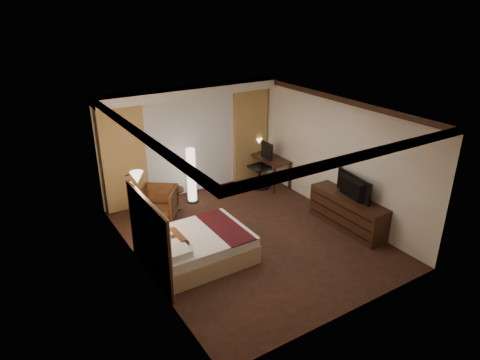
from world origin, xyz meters
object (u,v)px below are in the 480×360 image
armchair (158,202)px  office_chair (260,166)px  desk (269,170)px  dresser (348,212)px  side_table (175,199)px  television (350,184)px  floor_lamp (191,175)px  bed (199,247)px

armchair → office_chair: (2.90, 0.23, 0.19)m
armchair → desk: 3.24m
armchair → dresser: size_ratio=0.43×
side_table → office_chair: 2.43m
armchair → dresser: armchair is taller
dresser → television: size_ratio=1.75×
side_table → office_chair: office_chair is taller
dresser → television: bearing=180.0°
dresser → television: television is taller
side_table → floor_lamp: 0.69m
desk → office_chair: office_chair is taller
armchair → television: size_ratio=0.76×
side_table → television: bearing=-45.4°
desk → dresser: 2.82m
armchair → side_table: size_ratio=1.59×
side_table → floor_lamp: size_ratio=0.37×
floor_lamp → desk: size_ratio=1.08×
side_table → television: size_ratio=0.47×
office_chair → dresser: (0.38, -2.77, -0.23)m
bed → armchair: (-0.01, 1.96, 0.13)m
floor_lamp → armchair: bearing=-159.8°
office_chair → bed: bearing=-142.7°
armchair → dresser: 4.15m
floor_lamp → office_chair: bearing=-4.4°
office_chair → television: (0.35, -2.77, 0.44)m
office_chair → dresser: bearing=-82.1°
side_table → dresser: 3.94m
side_table → television: 3.99m
armchair → office_chair: 2.92m
dresser → side_table: bearing=135.0°
desk → dresser: (0.05, -2.82, -0.01)m
armchair → television: 4.17m
bed → television: 3.37m
television → floor_lamp: bearing=46.0°
armchair → dresser: (3.28, -2.54, -0.04)m
floor_lamp → dresser: floor_lamp is taller
armchair → floor_lamp: (1.02, 0.38, 0.28)m
desk → office_chair: size_ratio=1.07×
office_chair → dresser: size_ratio=0.64×
floor_lamp → desk: floor_lamp is taller
armchair → office_chair: size_ratio=0.68×
side_table → floor_lamp: floor_lamp is taller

